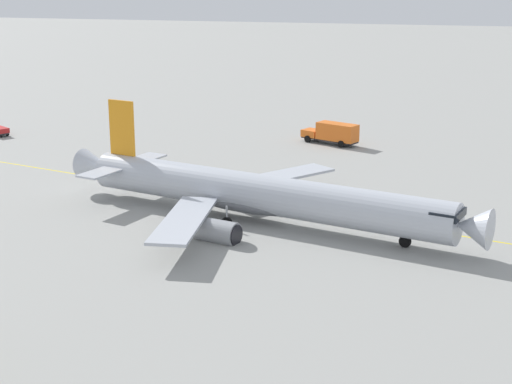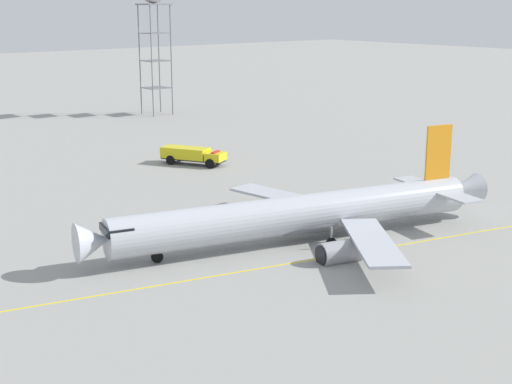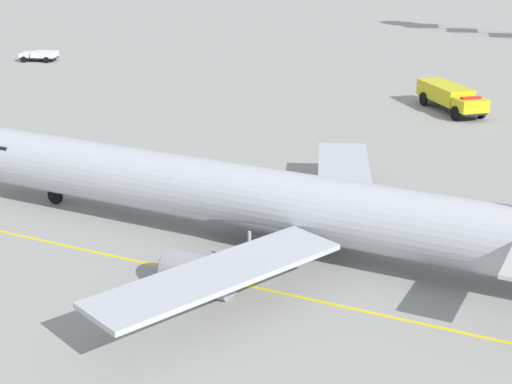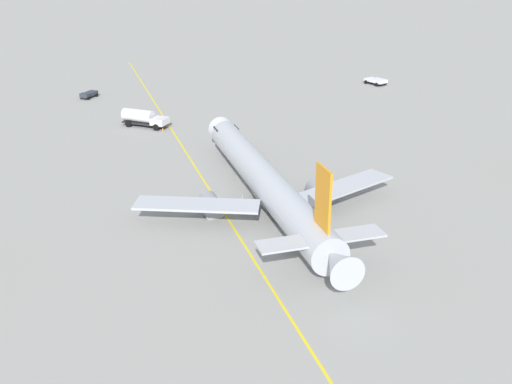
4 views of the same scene
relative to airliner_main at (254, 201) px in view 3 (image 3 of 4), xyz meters
The scene contains 5 objects.
ground_plane 3.93m from the airliner_main, 157.75° to the left, with size 600.00×600.00×0.00m, color gray.
airliner_main is the anchor object (origin of this frame).
fire_tender_truck 39.14m from the airliner_main, 108.18° to the right, with size 7.07×9.89×2.50m.
pushback_tug_truck 68.84m from the airliner_main, 52.75° to the right, with size 4.93×3.17×1.30m.
taxiway_centreline 6.33m from the airliner_main, 56.17° to the left, with size 181.73×45.04×0.01m.
Camera 3 is at (-6.70, 41.70, 18.84)m, focal length 54.97 mm.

